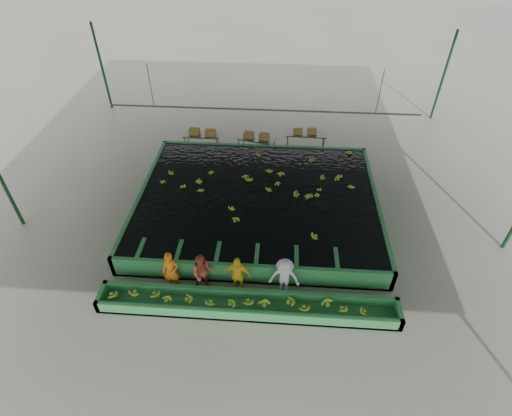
# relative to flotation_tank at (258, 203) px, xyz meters

# --- Properties ---
(ground) EXTENTS (80.00, 80.00, 0.00)m
(ground) POSITION_rel_flotation_tank_xyz_m (0.00, -1.50, -0.45)
(ground) COLOR gray
(ground) RESTS_ON ground
(shed_roof) EXTENTS (20.00, 22.00, 0.04)m
(shed_roof) POSITION_rel_flotation_tank_xyz_m (0.00, -1.50, 4.55)
(shed_roof) COLOR gray
(shed_roof) RESTS_ON shed_posts
(shed_posts) EXTENTS (20.00, 22.00, 5.00)m
(shed_posts) POSITION_rel_flotation_tank_xyz_m (0.00, -1.50, 2.05)
(shed_posts) COLOR #10411C
(shed_posts) RESTS_ON ground
(flotation_tank) EXTENTS (10.00, 8.00, 0.90)m
(flotation_tank) POSITION_rel_flotation_tank_xyz_m (0.00, 0.00, 0.00)
(flotation_tank) COLOR #2B7C3E
(flotation_tank) RESTS_ON ground
(tank_water) EXTENTS (9.70, 7.70, 0.00)m
(tank_water) POSITION_rel_flotation_tank_xyz_m (0.00, -0.00, 0.40)
(tank_water) COLOR black
(tank_water) RESTS_ON flotation_tank
(sorting_trough) EXTENTS (10.00, 1.00, 0.50)m
(sorting_trough) POSITION_rel_flotation_tank_xyz_m (0.00, -5.10, -0.20)
(sorting_trough) COLOR #2B7C3E
(sorting_trough) RESTS_ON ground
(cableway_rail) EXTENTS (0.08, 0.08, 14.00)m
(cableway_rail) POSITION_rel_flotation_tank_xyz_m (0.00, 3.50, 2.55)
(cableway_rail) COLOR #59605B
(cableway_rail) RESTS_ON shed_roof
(rail_hanger_left) EXTENTS (0.04, 0.04, 2.00)m
(rail_hanger_left) POSITION_rel_flotation_tank_xyz_m (-5.00, 3.50, 3.55)
(rail_hanger_left) COLOR #59605B
(rail_hanger_left) RESTS_ON shed_roof
(rail_hanger_right) EXTENTS (0.04, 0.04, 2.00)m
(rail_hanger_right) POSITION_rel_flotation_tank_xyz_m (5.00, 3.50, 3.55)
(rail_hanger_right) COLOR #59605B
(rail_hanger_right) RESTS_ON shed_roof
(worker_a) EXTENTS (0.58, 0.39, 1.59)m
(worker_a) POSITION_rel_flotation_tank_xyz_m (-2.68, -4.30, 0.35)
(worker_a) COLOR orange
(worker_a) RESTS_ON ground
(worker_b) EXTENTS (0.85, 0.70, 1.59)m
(worker_b) POSITION_rel_flotation_tank_xyz_m (-1.58, -4.30, 0.35)
(worker_b) COLOR #A8462F
(worker_b) RESTS_ON ground
(worker_c) EXTENTS (0.97, 0.48, 1.60)m
(worker_c) POSITION_rel_flotation_tank_xyz_m (-0.41, -4.30, 0.35)
(worker_c) COLOR yellow
(worker_c) RESTS_ON ground
(worker_d) EXTENTS (1.07, 0.65, 1.60)m
(worker_d) POSITION_rel_flotation_tank_xyz_m (1.19, -4.30, 0.35)
(worker_d) COLOR silver
(worker_d) RESTS_ON ground
(packing_table_left) EXTENTS (1.81, 0.74, 0.82)m
(packing_table_left) POSITION_rel_flotation_tank_xyz_m (-3.26, 4.90, -0.04)
(packing_table_left) COLOR #59605B
(packing_table_left) RESTS_ON ground
(packing_table_mid) EXTENTS (2.01, 1.18, 0.86)m
(packing_table_mid) POSITION_rel_flotation_tank_xyz_m (-0.37, 4.66, -0.02)
(packing_table_mid) COLOR #59605B
(packing_table_mid) RESTS_ON ground
(packing_table_right) EXTENTS (2.09, 0.91, 0.94)m
(packing_table_right) POSITION_rel_flotation_tank_xyz_m (2.15, 5.22, 0.02)
(packing_table_right) COLOR #59605B
(packing_table_right) RESTS_ON ground
(box_stack_left) EXTENTS (1.41, 0.50, 0.30)m
(box_stack_left) POSITION_rel_flotation_tank_xyz_m (-3.18, 4.85, 0.37)
(box_stack_left) COLOR olive
(box_stack_left) RESTS_ON packing_table_left
(box_stack_mid) EXTENTS (1.33, 0.54, 0.28)m
(box_stack_mid) POSITION_rel_flotation_tank_xyz_m (-0.38, 4.66, 0.41)
(box_stack_mid) COLOR olive
(box_stack_mid) RESTS_ON packing_table_mid
(box_stack_right) EXTENTS (1.20, 0.44, 0.25)m
(box_stack_right) POSITION_rel_flotation_tank_xyz_m (2.07, 5.15, 0.49)
(box_stack_right) COLOR olive
(box_stack_right) RESTS_ON packing_table_right
(floating_bananas) EXTENTS (8.11, 5.53, 0.11)m
(floating_bananas) POSITION_rel_flotation_tank_xyz_m (0.00, 0.80, 0.40)
(floating_bananas) COLOR #8AB327
(floating_bananas) RESTS_ON tank_water
(trough_bananas) EXTENTS (8.75, 0.58, 0.12)m
(trough_bananas) POSITION_rel_flotation_tank_xyz_m (0.00, -5.10, -0.05)
(trough_bananas) COLOR #8AB327
(trough_bananas) RESTS_ON sorting_trough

